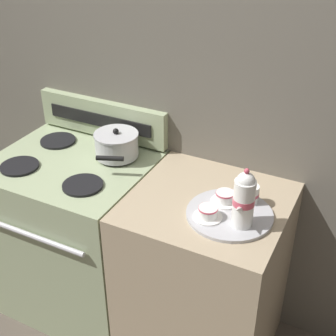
% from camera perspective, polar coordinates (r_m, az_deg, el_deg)
% --- Properties ---
extents(ground_plane, '(6.00, 6.00, 0.00)m').
position_cam_1_polar(ground_plane, '(2.66, -3.81, -17.63)').
color(ground_plane, brown).
extents(wall_back, '(6.00, 0.05, 2.20)m').
position_cam_1_polar(wall_back, '(2.24, -0.43, 7.50)').
color(wall_back, '#666056').
rests_on(wall_back, ground).
extents(stove, '(0.74, 0.66, 0.90)m').
position_cam_1_polar(stove, '(2.50, -10.83, -8.05)').
color(stove, '#9EAD84').
rests_on(stove, ground).
extents(control_panel, '(0.72, 0.05, 0.19)m').
position_cam_1_polar(control_panel, '(2.40, -8.04, 6.02)').
color(control_panel, '#9EAD84').
rests_on(control_panel, stove).
extents(side_counter, '(0.65, 0.63, 0.88)m').
position_cam_1_polar(side_counter, '(2.22, 4.39, -13.38)').
color(side_counter, tan).
rests_on(side_counter, ground).
extents(saucepan, '(0.23, 0.29, 0.14)m').
position_cam_1_polar(saucepan, '(2.22, -6.29, 2.86)').
color(saucepan, '#B7B7BC').
rests_on(saucepan, stove).
extents(serving_tray, '(0.34, 0.34, 0.01)m').
position_cam_1_polar(serving_tray, '(1.86, 7.51, -5.60)').
color(serving_tray, '#B2B2B7').
rests_on(serving_tray, side_counter).
extents(teapot, '(0.08, 0.13, 0.25)m').
position_cam_1_polar(teapot, '(1.74, 9.22, -3.76)').
color(teapot, white).
rests_on(teapot, serving_tray).
extents(teacup_left, '(0.12, 0.12, 0.05)m').
position_cam_1_polar(teacup_left, '(1.90, 6.95, -3.56)').
color(teacup_left, white).
rests_on(teacup_left, serving_tray).
extents(teacup_right, '(0.12, 0.12, 0.05)m').
position_cam_1_polar(teacup_right, '(1.81, 4.89, -5.43)').
color(teacup_right, white).
rests_on(teacup_right, serving_tray).
extents(creamer_jug, '(0.07, 0.07, 0.07)m').
position_cam_1_polar(creamer_jug, '(1.92, 10.00, -3.11)').
color(creamer_jug, white).
rests_on(creamer_jug, serving_tray).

